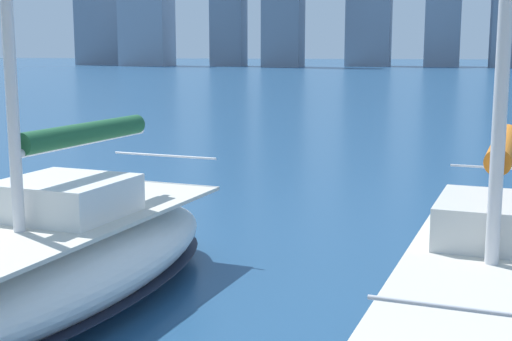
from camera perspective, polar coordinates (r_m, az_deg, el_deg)
The scene contains 2 objects.
sailboat_orange at distance 9.58m, azimuth 18.35°, elevation -9.14°, with size 3.50×8.12×11.56m.
sailboat_forest at distance 10.80m, azimuth -16.15°, elevation -6.96°, with size 3.92×7.99×9.32m.
Camera 1 is at (-2.03, 2.35, 3.74)m, focal length 50.00 mm.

